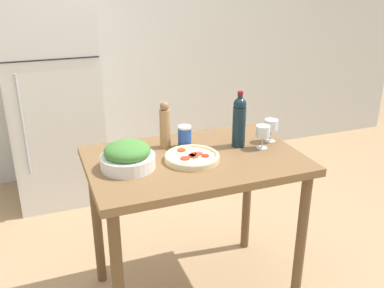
% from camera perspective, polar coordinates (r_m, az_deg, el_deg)
% --- Properties ---
extents(wall_back, '(6.40, 0.08, 2.60)m').
position_cam_1_polar(wall_back, '(4.00, -10.32, 14.64)').
color(wall_back, silver).
rests_on(wall_back, ground_plane).
extents(refrigerator, '(0.70, 0.72, 1.69)m').
position_cam_1_polar(refrigerator, '(3.64, -18.04, 5.82)').
color(refrigerator, silver).
rests_on(refrigerator, ground_plane).
extents(prep_counter, '(1.12, 0.74, 0.89)m').
position_cam_1_polar(prep_counter, '(2.30, 0.33, -4.59)').
color(prep_counter, brown).
rests_on(prep_counter, ground_plane).
extents(wine_bottle, '(0.07, 0.07, 0.31)m').
position_cam_1_polar(wine_bottle, '(2.35, 6.31, 3.09)').
color(wine_bottle, '#142833').
rests_on(wine_bottle, prep_counter).
extents(wine_glass_near, '(0.08, 0.08, 0.13)m').
position_cam_1_polar(wine_glass_near, '(2.36, 9.44, 1.56)').
color(wine_glass_near, silver).
rests_on(wine_glass_near, prep_counter).
extents(wine_glass_far, '(0.08, 0.08, 0.13)m').
position_cam_1_polar(wine_glass_far, '(2.46, 10.51, 2.42)').
color(wine_glass_far, silver).
rests_on(wine_glass_far, prep_counter).
extents(pepper_mill, '(0.06, 0.06, 0.26)m').
position_cam_1_polar(pepper_mill, '(2.33, -3.64, 2.46)').
color(pepper_mill, '#AD7F51').
rests_on(pepper_mill, prep_counter).
extents(salad_bowl, '(0.27, 0.27, 0.14)m').
position_cam_1_polar(salad_bowl, '(2.13, -8.58, -1.61)').
color(salad_bowl, white).
rests_on(salad_bowl, prep_counter).
extents(homemade_pizza, '(0.28, 0.28, 0.04)m').
position_cam_1_polar(homemade_pizza, '(2.20, -0.00, -1.76)').
color(homemade_pizza, beige).
rests_on(homemade_pizza, prep_counter).
extents(salt_canister, '(0.08, 0.08, 0.12)m').
position_cam_1_polar(salt_canister, '(2.36, -0.94, 1.01)').
color(salt_canister, '#284CA3').
rests_on(salt_canister, prep_counter).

